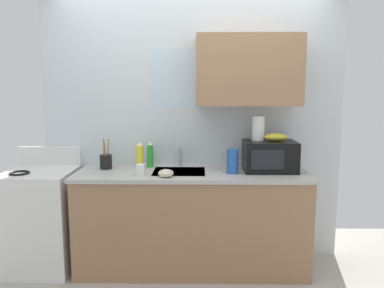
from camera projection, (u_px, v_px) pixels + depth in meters
kitchen_wall_assembly at (203, 117)px, 3.60m from camera, size 2.83×0.42×2.50m
counter_unit at (192, 219)px, 3.43m from camera, size 2.06×0.63×0.90m
sink_faucet at (180, 157)px, 3.59m from camera, size 0.03×0.03×0.18m
stove_range at (41, 219)px, 3.45m from camera, size 0.60×0.60×1.08m
microwave at (270, 156)px, 3.38m from camera, size 0.46×0.35×0.27m
banana_bunch at (276, 137)px, 3.36m from camera, size 0.20×0.11×0.07m
paper_towel_roll at (258, 128)px, 3.40m from camera, size 0.11×0.11×0.22m
dish_soap_bottle_green at (150, 155)px, 3.55m from camera, size 0.06×0.06×0.25m
dish_soap_bottle_yellow at (140, 156)px, 3.51m from camera, size 0.07×0.07×0.25m
cereal_canister at (233, 161)px, 3.29m from camera, size 0.10×0.10×0.21m
mug_white at (141, 170)px, 3.22m from camera, size 0.08×0.08×0.09m
utensil_crock at (106, 161)px, 3.48m from camera, size 0.11×0.11×0.28m
small_bowl at (166, 173)px, 3.16m from camera, size 0.13×0.13×0.06m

